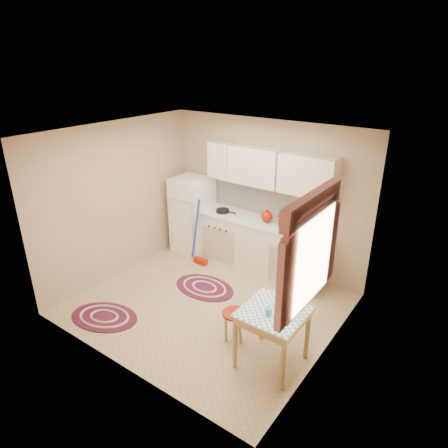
{
  "coord_description": "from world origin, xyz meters",
  "views": [
    {
      "loc": [
        3.09,
        -3.9,
        3.42
      ],
      "look_at": [
        0.12,
        0.25,
        1.23
      ],
      "focal_mm": 32.0,
      "sensor_mm": 36.0,
      "label": 1
    }
  ],
  "objects_px": {
    "fridge": "(193,215)",
    "table": "(272,337)",
    "base_cabinets": "(259,247)",
    "stool": "(234,326)"
  },
  "relations": [
    {
      "from": "fridge",
      "to": "stool",
      "type": "distance_m",
      "value": 2.71
    },
    {
      "from": "fridge",
      "to": "table",
      "type": "height_order",
      "value": "fridge"
    },
    {
      "from": "fridge",
      "to": "stool",
      "type": "bearing_deg",
      "value": -39.07
    },
    {
      "from": "table",
      "to": "stool",
      "type": "xyz_separation_m",
      "value": [
        -0.59,
        0.08,
        -0.15
      ]
    },
    {
      "from": "base_cabinets",
      "to": "table",
      "type": "relative_size",
      "value": 3.12
    },
    {
      "from": "table",
      "to": "stool",
      "type": "relative_size",
      "value": 1.71
    },
    {
      "from": "base_cabinets",
      "to": "table",
      "type": "xyz_separation_m",
      "value": [
        1.27,
        -1.81,
        -0.08
      ]
    },
    {
      "from": "fridge",
      "to": "table",
      "type": "bearing_deg",
      "value": -33.61
    },
    {
      "from": "fridge",
      "to": "base_cabinets",
      "type": "bearing_deg",
      "value": 2.07
    },
    {
      "from": "fridge",
      "to": "table",
      "type": "relative_size",
      "value": 1.94
    }
  ]
}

